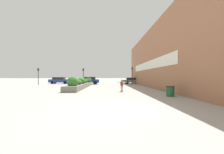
{
  "coord_description": "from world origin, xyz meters",
  "views": [
    {
      "loc": [
        -0.25,
        -7.39,
        1.59
      ],
      "look_at": [
        0.42,
        16.67,
        1.54
      ],
      "focal_mm": 24.0,
      "sensor_mm": 36.0,
      "label": 1
    }
  ],
  "objects_px": {
    "skateboard": "(122,91)",
    "skateboarder": "(122,84)",
    "traffic_light_left": "(83,74)",
    "traffic_light_far_left": "(38,74)",
    "car_leftmost": "(166,80)",
    "car_center_right": "(90,80)",
    "car_center_left": "(132,81)",
    "trash_bin": "(170,91)",
    "car_rightmost": "(60,80)",
    "traffic_light_right": "(132,73)"
  },
  "relations": [
    {
      "from": "traffic_light_right",
      "to": "traffic_light_far_left",
      "type": "distance_m",
      "value": 17.69
    },
    {
      "from": "car_center_left",
      "to": "car_center_right",
      "type": "bearing_deg",
      "value": -81.17
    },
    {
      "from": "skateboarder",
      "to": "traffic_light_right",
      "type": "relative_size",
      "value": 0.36
    },
    {
      "from": "skateboard",
      "to": "skateboarder",
      "type": "distance_m",
      "value": 0.75
    },
    {
      "from": "car_center_right",
      "to": "traffic_light_right",
      "type": "distance_m",
      "value": 9.21
    },
    {
      "from": "traffic_light_left",
      "to": "traffic_light_right",
      "type": "height_order",
      "value": "traffic_light_right"
    },
    {
      "from": "car_rightmost",
      "to": "traffic_light_left",
      "type": "bearing_deg",
      "value": 48.45
    },
    {
      "from": "car_center_left",
      "to": "traffic_light_far_left",
      "type": "relative_size",
      "value": 1.4
    },
    {
      "from": "skateboarder",
      "to": "car_rightmost",
      "type": "relative_size",
      "value": 0.26
    },
    {
      "from": "skateboard",
      "to": "car_rightmost",
      "type": "height_order",
      "value": "car_rightmost"
    },
    {
      "from": "skateboarder",
      "to": "traffic_light_left",
      "type": "relative_size",
      "value": 0.38
    },
    {
      "from": "traffic_light_left",
      "to": "traffic_light_far_left",
      "type": "relative_size",
      "value": 1.0
    },
    {
      "from": "car_leftmost",
      "to": "car_center_right",
      "type": "bearing_deg",
      "value": -89.89
    },
    {
      "from": "car_center_right",
      "to": "car_rightmost",
      "type": "height_order",
      "value": "car_center_right"
    },
    {
      "from": "skateboard",
      "to": "skateboarder",
      "type": "relative_size",
      "value": 0.66
    },
    {
      "from": "car_leftmost",
      "to": "car_rightmost",
      "type": "distance_m",
      "value": 23.46
    },
    {
      "from": "car_center_right",
      "to": "traffic_light_right",
      "type": "xyz_separation_m",
      "value": [
        8.45,
        -3.34,
        1.46
      ]
    },
    {
      "from": "trash_bin",
      "to": "car_center_left",
      "type": "distance_m",
      "value": 21.01
    },
    {
      "from": "car_leftmost",
      "to": "car_center_left",
      "type": "xyz_separation_m",
      "value": [
        -6.91,
        1.41,
        -0.06
      ]
    },
    {
      "from": "skateboarder",
      "to": "car_center_right",
      "type": "bearing_deg",
      "value": 122.96
    },
    {
      "from": "skateboard",
      "to": "traffic_light_left",
      "type": "height_order",
      "value": "traffic_light_left"
    },
    {
      "from": "traffic_light_left",
      "to": "traffic_light_right",
      "type": "bearing_deg",
      "value": -3.15
    },
    {
      "from": "traffic_light_left",
      "to": "car_rightmost",
      "type": "bearing_deg",
      "value": 138.45
    },
    {
      "from": "car_center_left",
      "to": "car_rightmost",
      "type": "distance_m",
      "value": 16.44
    },
    {
      "from": "trash_bin",
      "to": "traffic_light_right",
      "type": "distance_m",
      "value": 16.33
    },
    {
      "from": "skateboarder",
      "to": "skateboard",
      "type": "bearing_deg",
      "value": 14.26
    },
    {
      "from": "car_rightmost",
      "to": "traffic_light_left",
      "type": "height_order",
      "value": "traffic_light_left"
    },
    {
      "from": "car_rightmost",
      "to": "traffic_light_right",
      "type": "height_order",
      "value": "traffic_light_right"
    },
    {
      "from": "skateboarder",
      "to": "traffic_light_left",
      "type": "distance_m",
      "value": 14.34
    },
    {
      "from": "skateboard",
      "to": "traffic_light_right",
      "type": "bearing_deg",
      "value": 90.04
    },
    {
      "from": "skateboard",
      "to": "traffic_light_right",
      "type": "height_order",
      "value": "traffic_light_right"
    },
    {
      "from": "car_leftmost",
      "to": "car_center_right",
      "type": "height_order",
      "value": "car_center_right"
    },
    {
      "from": "trash_bin",
      "to": "car_leftmost",
      "type": "relative_size",
      "value": 0.17
    },
    {
      "from": "car_center_left",
      "to": "traffic_light_far_left",
      "type": "distance_m",
      "value": 19.13
    },
    {
      "from": "car_leftmost",
      "to": "traffic_light_left",
      "type": "xyz_separation_m",
      "value": [
        -17.05,
        -2.86,
        1.37
      ]
    },
    {
      "from": "car_rightmost",
      "to": "traffic_light_left",
      "type": "relative_size",
      "value": 1.43
    },
    {
      "from": "car_center_left",
      "to": "traffic_light_far_left",
      "type": "height_order",
      "value": "traffic_light_far_left"
    },
    {
      "from": "car_center_right",
      "to": "car_leftmost",
      "type": "bearing_deg",
      "value": -89.89
    },
    {
      "from": "car_leftmost",
      "to": "car_center_right",
      "type": "xyz_separation_m",
      "value": [
        -16.21,
        -0.03,
        0.01
      ]
    },
    {
      "from": "car_center_right",
      "to": "traffic_light_left",
      "type": "bearing_deg",
      "value": 163.48
    },
    {
      "from": "trash_bin",
      "to": "traffic_light_right",
      "type": "height_order",
      "value": "traffic_light_right"
    },
    {
      "from": "car_leftmost",
      "to": "traffic_light_left",
      "type": "distance_m",
      "value": 17.34
    },
    {
      "from": "car_center_left",
      "to": "traffic_light_left",
      "type": "height_order",
      "value": "traffic_light_left"
    },
    {
      "from": "skateboarder",
      "to": "car_center_left",
      "type": "relative_size",
      "value": 0.27
    },
    {
      "from": "car_leftmost",
      "to": "car_rightmost",
      "type": "bearing_deg",
      "value": -96.56
    },
    {
      "from": "car_leftmost",
      "to": "traffic_light_right",
      "type": "xyz_separation_m",
      "value": [
        -7.75,
        -3.37,
        1.48
      ]
    },
    {
      "from": "skateboarder",
      "to": "car_leftmost",
      "type": "xyz_separation_m",
      "value": [
        10.89,
        15.75,
        -0.01
      ]
    },
    {
      "from": "traffic_light_right",
      "to": "car_rightmost",
      "type": "bearing_deg",
      "value": 158.72
    },
    {
      "from": "car_leftmost",
      "to": "traffic_light_right",
      "type": "distance_m",
      "value": 8.58
    },
    {
      "from": "traffic_light_right",
      "to": "traffic_light_far_left",
      "type": "height_order",
      "value": "traffic_light_right"
    }
  ]
}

